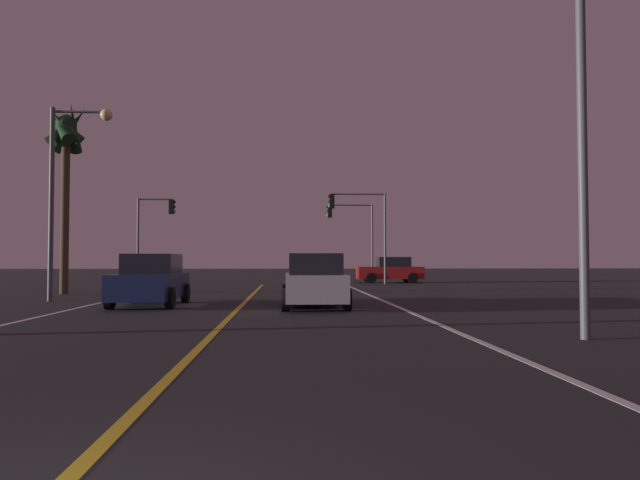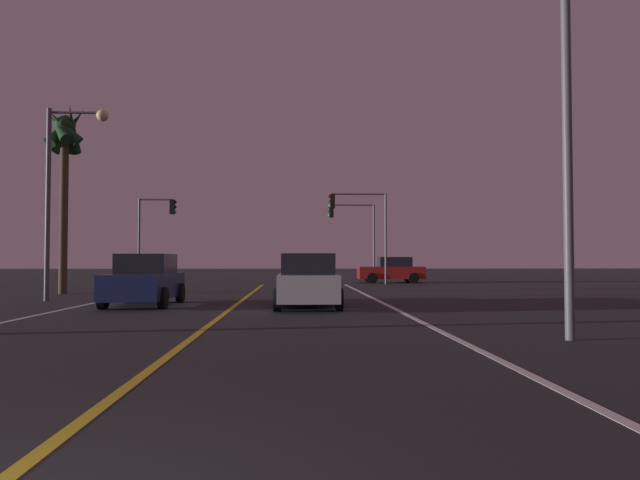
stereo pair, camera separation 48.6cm
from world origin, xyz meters
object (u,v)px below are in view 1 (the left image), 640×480
at_px(car_lead_same_lane, 315,282).
at_px(traffic_light_near_left, 156,221).
at_px(traffic_light_near_right, 358,216).
at_px(street_lamp_left_mid, 67,176).
at_px(car_oncoming, 151,281).
at_px(street_lamp_right_near, 554,74).
at_px(traffic_light_far_right, 350,224).
at_px(car_crossing_side, 390,270).
at_px(palm_tree_left_mid, 66,143).

relative_size(car_lead_same_lane, traffic_light_near_left, 0.82).
xyz_separation_m(traffic_light_near_right, street_lamp_left_mid, (-12.49, -14.46, 0.37)).
xyz_separation_m(traffic_light_near_right, traffic_light_near_left, (-12.46, 0.00, -0.34)).
xyz_separation_m(car_oncoming, street_lamp_right_near, (9.54, -8.67, 4.24)).
relative_size(traffic_light_far_right, street_lamp_right_near, 0.69).
relative_size(car_crossing_side, traffic_light_far_right, 0.78).
xyz_separation_m(traffic_light_near_left, street_lamp_left_mid, (-0.03, -14.46, 0.71)).
bearing_deg(car_crossing_side, traffic_light_near_right, 41.99).
xyz_separation_m(traffic_light_far_right, street_lamp_left_mid, (-12.61, -19.96, 0.50)).
bearing_deg(palm_tree_left_mid, street_lamp_right_near, -46.40).
bearing_deg(traffic_light_near_left, traffic_light_far_right, 23.62).
relative_size(car_oncoming, car_crossing_side, 1.00).
xyz_separation_m(car_crossing_side, palm_tree_left_mid, (-16.68, -12.03, 5.87)).
relative_size(car_oncoming, street_lamp_right_near, 0.54).
xyz_separation_m(traffic_light_far_right, palm_tree_left_mid, (-14.37, -15.35, 2.59)).
xyz_separation_m(traffic_light_near_left, palm_tree_left_mid, (-1.79, -9.85, 2.80)).
distance_m(car_oncoming, traffic_light_near_left, 17.50).
height_order(car_oncoming, car_crossing_side, same).
relative_size(traffic_light_near_right, traffic_light_far_right, 1.03).
bearing_deg(car_oncoming, traffic_light_far_right, 158.10).
xyz_separation_m(car_crossing_side, traffic_light_near_left, (-14.89, -2.18, 3.06)).
height_order(car_lead_same_lane, traffic_light_far_right, traffic_light_far_right).
relative_size(car_crossing_side, traffic_light_near_left, 0.82).
bearing_deg(car_crossing_side, car_lead_same_lane, 73.43).
xyz_separation_m(traffic_light_near_left, traffic_light_far_right, (12.58, 5.50, 0.21)).
height_order(traffic_light_near_left, street_lamp_left_mid, street_lamp_left_mid).
distance_m(car_lead_same_lane, palm_tree_left_mid, 14.64).
xyz_separation_m(car_lead_same_lane, traffic_light_near_left, (-8.90, 17.94, 3.06)).
xyz_separation_m(car_oncoming, palm_tree_left_mid, (-5.38, 7.01, 5.87)).
bearing_deg(traffic_light_near_right, car_lead_same_lane, 78.77).
relative_size(car_lead_same_lane, palm_tree_left_mid, 0.51).
bearing_deg(car_lead_same_lane, car_crossing_side, -16.57).
bearing_deg(traffic_light_near_right, street_lamp_right_near, 91.52).
bearing_deg(car_crossing_side, traffic_light_near_left, 8.34).
bearing_deg(street_lamp_right_near, car_oncoming, -42.25).
distance_m(traffic_light_near_right, street_lamp_right_near, 25.55).
bearing_deg(street_lamp_right_near, car_crossing_side, -93.61).
relative_size(car_lead_same_lane, street_lamp_left_mid, 0.60).
relative_size(car_lead_same_lane, car_crossing_side, 1.00).
bearing_deg(street_lamp_left_mid, street_lamp_right_near, -40.04).
relative_size(traffic_light_near_left, palm_tree_left_mid, 0.62).
height_order(street_lamp_left_mid, palm_tree_left_mid, palm_tree_left_mid).
bearing_deg(traffic_light_far_right, palm_tree_left_mid, 46.88).
bearing_deg(car_crossing_side, traffic_light_far_right, -55.17).
bearing_deg(traffic_light_near_left, street_lamp_right_near, -62.77).
xyz_separation_m(car_crossing_side, traffic_light_near_right, (-2.43, -2.18, 3.40)).
bearing_deg(car_lead_same_lane, traffic_light_near_left, 26.40).
bearing_deg(car_oncoming, car_crossing_side, 149.32).
height_order(car_lead_same_lane, car_oncoming, same).
height_order(car_lead_same_lane, palm_tree_left_mid, palm_tree_left_mid).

